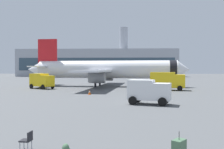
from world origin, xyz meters
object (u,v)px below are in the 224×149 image
object	(u,v)px
gate_chair	(27,139)
fuel_truck	(167,80)
rolling_suitcase	(179,148)
safety_cone_near	(139,85)
service_truck	(42,80)
safety_cone_mid	(90,92)
cargo_van	(149,91)
airplane_at_gate	(106,70)
traveller_backpack	(66,149)

from	to	relation	value
gate_chair	fuel_truck	bearing A→B (deg)	69.84
rolling_suitcase	gate_chair	bearing A→B (deg)	174.78
fuel_truck	gate_chair	size ratio (longest dim) A/B	7.39
gate_chair	safety_cone_near	bearing A→B (deg)	79.44
fuel_truck	safety_cone_near	xyz separation A→B (m)	(-4.30, 9.57, -1.44)
safety_cone_near	rolling_suitcase	world-z (taller)	rolling_suitcase
rolling_suitcase	service_truck	bearing A→B (deg)	116.21
rolling_suitcase	safety_cone_mid	bearing A→B (deg)	105.75
cargo_van	safety_cone_mid	xyz separation A→B (m)	(-7.65, 9.84, -1.11)
fuel_truck	cargo_van	distance (m)	19.02
airplane_at_gate	cargo_van	distance (m)	28.18
cargo_van	gate_chair	size ratio (longest dim) A/B	5.58
rolling_suitcase	cargo_van	bearing A→B (deg)	88.69
airplane_at_gate	fuel_truck	xyz separation A→B (m)	(11.65, -9.04, -1.88)
safety_cone_mid	traveller_backpack	xyz separation A→B (m)	(2.40, -25.71, -0.11)
fuel_truck	safety_cone_near	bearing A→B (deg)	114.20
service_truck	rolling_suitcase	xyz separation A→B (m)	(17.96, -36.48, -1.22)
safety_cone_mid	service_truck	bearing A→B (deg)	135.02
airplane_at_gate	traveller_backpack	size ratio (longest dim) A/B	74.53
airplane_at_gate	safety_cone_mid	size ratio (longest dim) A/B	51.80
traveller_backpack	gate_chair	xyz separation A→B (m)	(-1.92, 0.52, 0.27)
traveller_backpack	safety_cone_mid	bearing A→B (deg)	95.33
gate_chair	traveller_backpack	bearing A→B (deg)	-15.12
airplane_at_gate	traveller_backpack	world-z (taller)	airplane_at_gate
service_truck	safety_cone_near	size ratio (longest dim) A/B	7.68
safety_cone_mid	rolling_suitcase	distance (m)	26.82
safety_cone_mid	gate_chair	bearing A→B (deg)	-88.92
safety_cone_near	airplane_at_gate	bearing A→B (deg)	-175.92
safety_cone_mid	airplane_at_gate	bearing A→B (deg)	86.14
safety_cone_mid	rolling_suitcase	xyz separation A→B (m)	(7.28, -25.81, 0.05)
fuel_truck	traveller_backpack	bearing A→B (deg)	-106.97
safety_cone_near	rolling_suitcase	bearing A→B (deg)	-91.64
cargo_van	rolling_suitcase	world-z (taller)	cargo_van
traveller_backpack	gate_chair	bearing A→B (deg)	164.88
rolling_suitcase	fuel_truck	bearing A→B (deg)	80.80
service_truck	gate_chair	world-z (taller)	service_truck
traveller_backpack	safety_cone_near	bearing A→B (deg)	82.02
airplane_at_gate	safety_cone_near	bearing A→B (deg)	4.08
airplane_at_gate	safety_cone_mid	distance (m)	17.85
fuel_truck	traveller_backpack	distance (m)	35.76
safety_cone_near	traveller_backpack	bearing A→B (deg)	-97.98
fuel_truck	cargo_van	world-z (taller)	fuel_truck
cargo_van	rolling_suitcase	xyz separation A→B (m)	(-0.37, -15.97, -1.06)
safety_cone_near	gate_chair	size ratio (longest dim) A/B	0.79
airplane_at_gate	service_truck	distance (m)	13.84
airplane_at_gate	rolling_suitcase	distance (m)	43.86
cargo_van	traveller_backpack	bearing A→B (deg)	-108.29
airplane_at_gate	gate_chair	world-z (taller)	airplane_at_gate
safety_cone_mid	gate_chair	size ratio (longest dim) A/B	0.80
service_truck	rolling_suitcase	distance (m)	40.69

